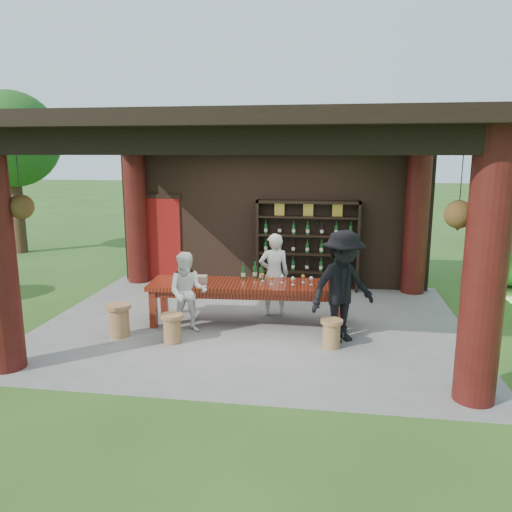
# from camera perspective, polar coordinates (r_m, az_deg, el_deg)

# --- Properties ---
(ground) EXTENTS (90.00, 90.00, 0.00)m
(ground) POSITION_cam_1_polar(r_m,az_deg,el_deg) (9.06, -0.38, -7.65)
(ground) COLOR #2D5119
(ground) RESTS_ON ground
(pavilion) EXTENTS (7.50, 6.00, 3.60)m
(pavilion) POSITION_cam_1_polar(r_m,az_deg,el_deg) (9.01, -0.06, 6.15)
(pavilion) COLOR slate
(pavilion) RESTS_ON ground
(wine_shelf) EXTENTS (2.26, 0.34, 1.99)m
(wine_shelf) POSITION_cam_1_polar(r_m,az_deg,el_deg) (11.08, 5.89, 1.24)
(wine_shelf) COLOR black
(wine_shelf) RESTS_ON ground
(tasting_table) EXTENTS (3.56, 1.12, 0.75)m
(tasting_table) POSITION_cam_1_polar(r_m,az_deg,el_deg) (8.84, -0.86, -3.82)
(tasting_table) COLOR #53120B
(tasting_table) RESTS_ON ground
(stool_near_left) EXTENTS (0.36, 0.36, 0.47)m
(stool_near_left) POSITION_cam_1_polar(r_m,az_deg,el_deg) (8.21, -9.57, -8.06)
(stool_near_left) COLOR #8D5E38
(stool_near_left) RESTS_ON ground
(stool_near_right) EXTENTS (0.35, 0.35, 0.46)m
(stool_near_right) POSITION_cam_1_polar(r_m,az_deg,el_deg) (7.98, 8.62, -8.67)
(stool_near_right) COLOR #8D5E38
(stool_near_right) RESTS_ON ground
(stool_far_left) EXTENTS (0.42, 0.42, 0.55)m
(stool_far_left) POSITION_cam_1_polar(r_m,az_deg,el_deg) (8.64, -15.39, -7.00)
(stool_far_left) COLOR #8D5E38
(stool_far_left) RESTS_ON ground
(host) EXTENTS (0.64, 0.50, 1.56)m
(host) POSITION_cam_1_polar(r_m,az_deg,el_deg) (9.31, 2.07, -2.13)
(host) COLOR beige
(host) RESTS_ON ground
(guest_woman) EXTENTS (0.74, 0.61, 1.39)m
(guest_woman) POSITION_cam_1_polar(r_m,az_deg,el_deg) (8.52, -7.83, -4.14)
(guest_woman) COLOR white
(guest_woman) RESTS_ON ground
(guest_man) EXTENTS (1.35, 1.23, 1.82)m
(guest_man) POSITION_cam_1_polar(r_m,az_deg,el_deg) (8.08, 9.87, -3.48)
(guest_man) COLOR black
(guest_man) RESTS_ON ground
(table_bottles) EXTENTS (0.41, 0.17, 0.31)m
(table_bottles) POSITION_cam_1_polar(r_m,az_deg,el_deg) (9.07, -0.34, -1.67)
(table_bottles) COLOR #194C1E
(table_bottles) RESTS_ON tasting_table
(table_glasses) EXTENTS (2.21, 0.43, 0.15)m
(table_glasses) POSITION_cam_1_polar(r_m,az_deg,el_deg) (8.77, 1.95, -2.68)
(table_glasses) COLOR silver
(table_glasses) RESTS_ON tasting_table
(napkin_basket) EXTENTS (0.27, 0.20, 0.14)m
(napkin_basket) POSITION_cam_1_polar(r_m,az_deg,el_deg) (8.82, -6.49, -2.69)
(napkin_basket) COLOR #BF6672
(napkin_basket) RESTS_ON tasting_table
(shrubs) EXTENTS (14.90, 7.63, 1.36)m
(shrubs) POSITION_cam_1_polar(r_m,az_deg,el_deg) (9.72, 14.05, -3.35)
(shrubs) COLOR #194C14
(shrubs) RESTS_ON ground
(trees) EXTENTS (20.27, 11.23, 4.80)m
(trees) POSITION_cam_1_polar(r_m,az_deg,el_deg) (10.20, 21.30, 12.98)
(trees) COLOR #3F2819
(trees) RESTS_ON ground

